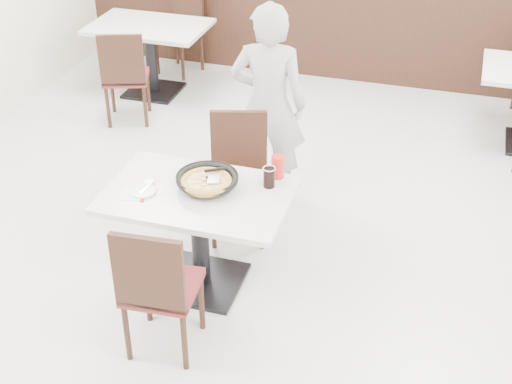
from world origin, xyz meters
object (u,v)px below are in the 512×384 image
(chair_far, at_px, (238,181))
(pizza_pan, at_px, (207,182))
(red_cup, at_px, (278,167))
(bg_table_left, at_px, (151,59))
(bg_chair_left_far, at_px, (178,32))
(side_plate, at_px, (143,191))
(chair_near, at_px, (162,284))
(cola_glass, at_px, (269,178))
(main_table, at_px, (200,240))
(bg_chair_left_near, at_px, (126,75))
(pizza, at_px, (206,184))
(diner_person, at_px, (268,105))

(chair_far, relative_size, pizza_pan, 2.68)
(red_cup, bearing_deg, chair_far, 141.13)
(bg_table_left, height_order, bg_chair_left_far, bg_chair_left_far)
(side_plate, distance_m, red_cup, 0.90)
(chair_near, distance_m, cola_glass, 0.99)
(cola_glass, distance_m, bg_table_left, 3.41)
(main_table, height_order, bg_chair_left_near, bg_chair_left_near)
(pizza, xyz_separation_m, diner_person, (0.06, 1.22, 0.01))
(pizza_pan, relative_size, red_cup, 2.22)
(side_plate, bearing_deg, bg_chair_left_near, 118.71)
(diner_person, bearing_deg, side_plate, 64.40)
(chair_far, relative_size, bg_chair_left_far, 1.00)
(chair_far, height_order, pizza, chair_far)
(chair_near, distance_m, pizza, 0.73)
(chair_near, height_order, side_plate, chair_near)
(main_table, bearing_deg, red_cup, 37.36)
(pizza_pan, distance_m, side_plate, 0.42)
(side_plate, bearing_deg, bg_table_left, 113.63)
(side_plate, bearing_deg, chair_near, -56.81)
(cola_glass, bearing_deg, main_table, -153.60)
(bg_chair_left_near, bearing_deg, cola_glass, -64.48)
(chair_far, xyz_separation_m, cola_glass, (0.36, -0.43, 0.34))
(side_plate, relative_size, red_cup, 1.09)
(main_table, relative_size, bg_table_left, 1.00)
(main_table, distance_m, cola_glass, 0.64)
(chair_near, bearing_deg, bg_table_left, 110.68)
(main_table, distance_m, red_cup, 0.72)
(chair_far, bearing_deg, bg_chair_left_near, -59.48)
(bg_table_left, bearing_deg, red_cup, -50.69)
(bg_chair_left_near, bearing_deg, diner_person, -48.98)
(main_table, distance_m, chair_near, 0.62)
(chair_near, bearing_deg, pizza_pan, 82.09)
(diner_person, bearing_deg, bg_chair_left_near, -36.23)
(chair_far, height_order, bg_chair_left_far, same)
(pizza_pan, height_order, bg_chair_left_near, bg_chair_left_near)
(pizza_pan, bearing_deg, pizza, -75.91)
(diner_person, bearing_deg, pizza, 80.03)
(red_cup, bearing_deg, diner_person, 109.76)
(cola_glass, xyz_separation_m, diner_person, (-0.31, 1.04, 0.01))
(chair_near, height_order, pizza_pan, chair_near)
(pizza_pan, relative_size, bg_chair_left_far, 0.37)
(pizza_pan, relative_size, bg_chair_left_near, 0.37)
(diner_person, xyz_separation_m, bg_table_left, (-1.76, 1.64, -0.45))
(main_table, relative_size, bg_chair_left_near, 1.26)
(pizza, height_order, red_cup, red_cup)
(red_cup, relative_size, bg_chair_left_far, 0.17)
(side_plate, distance_m, bg_chair_left_far, 3.82)
(side_plate, height_order, bg_chair_left_far, bg_chair_left_far)
(main_table, distance_m, bg_chair_left_far, 3.84)
(bg_table_left, relative_size, bg_chair_left_far, 1.26)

